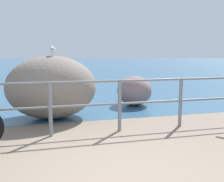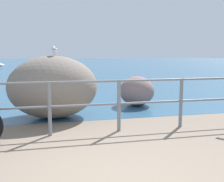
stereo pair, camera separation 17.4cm
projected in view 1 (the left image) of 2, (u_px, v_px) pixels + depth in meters
ground_plane at (55, 72)px, 22.02m from camera, size 120.00×120.00×0.10m
sea_surface at (50, 62)px, 48.82m from camera, size 120.00×90.00×0.01m
promenade_railing at (86, 101)px, 4.78m from camera, size 9.36×0.07×1.02m
breakwater_boulder_main at (52, 87)px, 5.95m from camera, size 2.10×1.68×1.47m
breakwater_boulder_right at (134, 91)px, 7.51m from camera, size 1.02×1.05×0.87m
seagull at (53, 50)px, 5.84m from camera, size 0.17×0.34×0.23m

